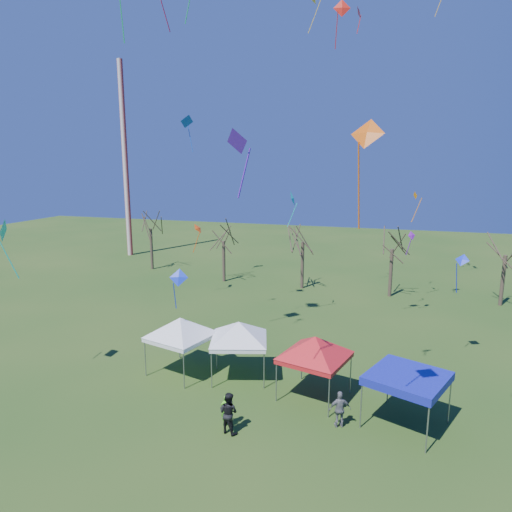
% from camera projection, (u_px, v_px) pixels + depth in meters
% --- Properties ---
extents(ground, '(140.00, 140.00, 0.00)m').
position_uv_depth(ground, '(248.00, 422.00, 21.90)').
color(ground, '#234616').
rests_on(ground, ground).
extents(radio_mast, '(0.70, 0.70, 25.00)m').
position_uv_depth(radio_mast, '(125.00, 161.00, 59.35)').
color(radio_mast, silver).
rests_on(radio_mast, ground).
extents(tree_0, '(3.83, 3.83, 8.44)m').
position_uv_depth(tree_0, '(150.00, 214.00, 52.28)').
color(tree_0, '#3D2D21').
rests_on(tree_0, ground).
extents(tree_1, '(3.42, 3.42, 7.54)m').
position_uv_depth(tree_1, '(223.00, 227.00, 46.93)').
color(tree_1, '#3D2D21').
rests_on(tree_1, ground).
extents(tree_2, '(3.71, 3.71, 8.18)m').
position_uv_depth(tree_2, '(303.00, 225.00, 44.14)').
color(tree_2, '#3D2D21').
rests_on(tree_2, ground).
extents(tree_3, '(3.59, 3.59, 7.91)m').
position_uv_depth(tree_3, '(393.00, 232.00, 41.43)').
color(tree_3, '#3D2D21').
rests_on(tree_3, ground).
extents(tree_4, '(3.58, 3.58, 7.89)m').
position_uv_depth(tree_4, '(508.00, 237.00, 38.69)').
color(tree_4, '#3D2D21').
rests_on(tree_4, ground).
extents(tent_white_west, '(4.31, 4.31, 3.93)m').
position_uv_depth(tent_white_west, '(180.00, 322.00, 26.51)').
color(tent_white_west, gray).
rests_on(tent_white_west, ground).
extents(tent_white_mid, '(4.20, 4.20, 3.85)m').
position_uv_depth(tent_white_mid, '(239.00, 326.00, 26.02)').
color(tent_white_mid, gray).
rests_on(tent_white_mid, ground).
extents(tent_red, '(4.30, 4.30, 3.92)m').
position_uv_depth(tent_red, '(315.00, 341.00, 23.67)').
color(tent_red, gray).
rests_on(tent_red, ground).
extents(tent_blue, '(4.28, 4.28, 2.59)m').
position_uv_depth(tent_blue, '(408.00, 379.00, 21.20)').
color(tent_blue, gray).
rests_on(tent_blue, ground).
extents(person_grey, '(1.13, 0.80, 1.78)m').
position_uv_depth(person_grey, '(340.00, 409.00, 21.36)').
color(person_grey, slate).
rests_on(person_grey, ground).
extents(person_green, '(0.61, 0.42, 1.60)m').
position_uv_depth(person_green, '(227.00, 410.00, 21.43)').
color(person_green, '#56D822').
rests_on(person_green, ground).
extents(person_dark, '(1.11, 0.96, 1.96)m').
position_uv_depth(person_dark, '(228.00, 413.00, 20.91)').
color(person_dark, black).
rests_on(person_dark, ground).
extents(kite_17, '(0.98, 0.84, 2.48)m').
position_uv_depth(kite_17, '(462.00, 261.00, 27.14)').
color(kite_17, '#142AD8').
rests_on(kite_17, ground).
extents(kite_27, '(1.19, 0.94, 2.60)m').
position_uv_depth(kite_27, '(238.00, 142.00, 17.05)').
color(kite_27, '#551AB7').
rests_on(kite_27, ground).
extents(kite_5, '(1.21, 0.89, 3.52)m').
position_uv_depth(kite_5, '(367.00, 135.00, 14.10)').
color(kite_5, '#D7530B').
rests_on(kite_5, ground).
extents(kite_15, '(0.43, 0.81, 1.62)m').
position_uv_depth(kite_15, '(359.00, 13.00, 27.44)').
color(kite_15, red).
rests_on(kite_15, ground).
extents(kite_13, '(0.83, 1.12, 2.67)m').
position_uv_depth(kite_13, '(198.00, 229.00, 41.89)').
color(kite_13, '#FC4A0D').
rests_on(kite_13, ground).
extents(kite_1, '(1.18, 0.89, 2.36)m').
position_uv_depth(kite_1, '(179.00, 278.00, 25.29)').
color(kite_1, '#122BC8').
rests_on(kite_1, ground).
extents(kite_14, '(1.11, 1.28, 3.38)m').
position_uv_depth(kite_14, '(3.00, 231.00, 23.89)').
color(kite_14, '#0DCBA6').
rests_on(kite_14, ground).
extents(kite_2, '(1.50, 1.69, 3.56)m').
position_uv_depth(kite_2, '(187.00, 121.00, 44.06)').
color(kite_2, blue).
rests_on(kite_2, ground).
extents(kite_22, '(0.77, 0.91, 2.61)m').
position_uv_depth(kite_22, '(416.00, 197.00, 38.73)').
color(kite_22, orange).
rests_on(kite_22, ground).
extents(kite_19, '(0.74, 0.72, 1.93)m').
position_uv_depth(kite_19, '(412.00, 236.00, 35.30)').
color(kite_19, purple).
rests_on(kite_19, ground).
extents(kite_11, '(0.74, 1.26, 2.74)m').
position_uv_depth(kite_11, '(293.00, 199.00, 34.42)').
color(kite_11, '#0DCDC8').
rests_on(kite_11, ground).
extents(kite_24, '(1.01, 0.62, 2.61)m').
position_uv_depth(kite_24, '(342.00, 9.00, 25.61)').
color(kite_24, red).
rests_on(kite_24, ground).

